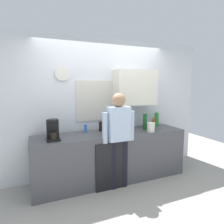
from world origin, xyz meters
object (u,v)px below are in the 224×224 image
person_at_sink (119,133)px  bottle_amber_beer (154,124)px  bottle_clear_soda (157,119)px  storage_canister (151,127)px  dish_soap (86,128)px  potted_plant (123,123)px  mixing_bowl (115,129)px  coffee_maker (53,131)px  bottle_green_wine (145,122)px  cup_yellow_cup (109,132)px  bottle_dark_sauce (100,126)px  bottle_red_vinegar (50,129)px  cup_white_mug (145,125)px

person_at_sink → bottle_amber_beer: bearing=-1.5°
bottle_clear_soda → storage_canister: bearing=-135.2°
dish_soap → potted_plant: bearing=-6.0°
bottle_clear_soda → person_at_sink: bearing=-156.1°
bottle_clear_soda → mixing_bowl: bearing=-172.7°
dish_soap → coffee_maker: bearing=-154.0°
mixing_bowl → storage_canister: (0.60, -0.27, 0.04)m
bottle_green_wine → cup_yellow_cup: (-0.76, -0.05, -0.11)m
bottle_dark_sauce → potted_plant: 0.45m
bottle_clear_soda → potted_plant: bottle_clear_soda is taller
bottle_green_wine → potted_plant: bearing=160.8°
bottle_red_vinegar → potted_plant: bearing=-4.7°
cup_white_mug → potted_plant: (-0.50, -0.04, 0.08)m
bottle_green_wine → potted_plant: bottle_green_wine is taller
bottle_red_vinegar → bottle_green_wine: bearing=-8.1°
bottle_clear_soda → person_at_sink: 1.19m
mixing_bowl → person_at_sink: (-0.08, -0.35, 0.03)m
bottle_amber_beer → cup_yellow_cup: 0.89m
mixing_bowl → person_at_sink: 0.37m
potted_plant → mixing_bowl: bearing=-163.3°
bottle_clear_soda → bottle_red_vinegar: bearing=178.8°
cup_yellow_cup → person_at_sink: size_ratio=0.05×
dish_soap → bottle_dark_sauce: bearing=-1.4°
cup_white_mug → bottle_red_vinegar: bearing=177.9°
potted_plant → storage_canister: size_ratio=1.35×
bottle_green_wine → mixing_bowl: size_ratio=1.36×
potted_plant → storage_canister: 0.52m
bottle_clear_soda → potted_plant: bearing=-175.3°
bottle_red_vinegar → mixing_bowl: (1.12, -0.17, -0.07)m
bottle_clear_soda → person_at_sink: size_ratio=0.17×
mixing_bowl → potted_plant: (0.21, 0.06, 0.09)m
coffee_maker → bottle_clear_soda: 2.13m
bottle_clear_soda → bottle_amber_beer: bearing=-132.6°
cup_white_mug → potted_plant: 0.51m
bottle_green_wine → bottle_dark_sauce: bearing=166.2°
potted_plant → bottle_amber_beer: bearing=-24.4°
bottle_green_wine → bottle_dark_sauce: 0.85m
bottle_red_vinegar → bottle_dark_sauce: (0.89, -0.04, -0.02)m
storage_canister → person_at_sink: size_ratio=0.11×
bottle_amber_beer → potted_plant: (-0.52, 0.24, 0.02)m
cup_white_mug → potted_plant: potted_plant is taller
mixing_bowl → person_at_sink: bearing=-103.5°
cup_yellow_cup → dish_soap: 0.44m
bottle_dark_sauce → cup_white_mug: size_ratio=1.89×
bottle_amber_beer → dish_soap: bottle_amber_beer is taller
bottle_clear_soda → storage_canister: (-0.40, -0.40, -0.05)m
bottle_dark_sauce → bottle_red_vinegar: bearing=177.3°
bottle_red_vinegar → bottle_clear_soda: bearing=-1.2°
bottle_red_vinegar → cup_white_mug: 1.83m
dish_soap → person_at_sink: 0.65m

